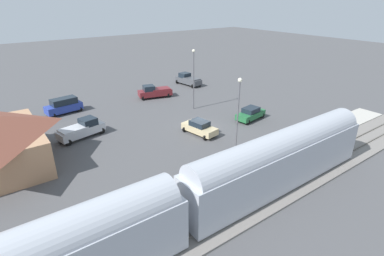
{
  "coord_description": "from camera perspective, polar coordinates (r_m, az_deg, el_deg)",
  "views": [
    {
      "loc": [
        -27.56,
        21.43,
        15.33
      ],
      "look_at": [
        -1.13,
        2.25,
        1.0
      ],
      "focal_mm": 28.06,
      "sensor_mm": 36.0,
      "label": 1
    }
  ],
  "objects": [
    {
      "name": "sedan_green",
      "position": [
        41.21,
        11.07,
        2.7
      ],
      "size": [
        2.51,
        4.73,
        1.74
      ],
      "color": "#236638",
      "rests_on": "ground"
    },
    {
      "name": "suv_blue",
      "position": [
        46.45,
        -23.19,
        3.96
      ],
      "size": [
        2.61,
        5.12,
        2.22
      ],
      "color": "#283D9E",
      "rests_on": "ground"
    },
    {
      "name": "railway_track",
      "position": [
        29.58,
        18.7,
        -8.72
      ],
      "size": [
        4.8,
        70.0,
        0.3
      ],
      "color": "slate",
      "rests_on": "ground"
    },
    {
      "name": "pedestrian_waiting_far",
      "position": [
        26.03,
        2.87,
        -9.01
      ],
      "size": [
        0.36,
        0.36,
        1.71
      ],
      "color": "#333338",
      "rests_on": "platform"
    },
    {
      "name": "light_pole_near_platform",
      "position": [
        30.69,
        8.78,
        3.89
      ],
      "size": [
        0.44,
        0.44,
        8.12
      ],
      "color": "#515156",
      "rests_on": "ground"
    },
    {
      "name": "platform",
      "position": [
        31.59,
        12.92,
        -5.69
      ],
      "size": [
        3.2,
        46.0,
        0.3
      ],
      "color": "#B7B2A8",
      "rests_on": "ground"
    },
    {
      "name": "pickup_charcoal",
      "position": [
        57.16,
        -0.77,
        9.2
      ],
      "size": [
        5.61,
        3.02,
        2.14
      ],
      "color": "#47494F",
      "rests_on": "ground"
    },
    {
      "name": "ground_plane",
      "position": [
        38.13,
        1.74,
        -0.03
      ],
      "size": [
        200.0,
        200.0,
        0.0
      ],
      "primitive_type": "plane",
      "color": "#4C4C4F"
    },
    {
      "name": "pedestrian_on_platform",
      "position": [
        33.62,
        15.92,
        -1.99
      ],
      "size": [
        0.36,
        0.36,
        1.71
      ],
      "color": "brown",
      "rests_on": "platform"
    },
    {
      "name": "sedan_tan",
      "position": [
        36.14,
        1.44,
        0.11
      ],
      "size": [
        4.75,
        2.85,
        1.74
      ],
      "color": "#C6B284",
      "rests_on": "ground"
    },
    {
      "name": "pickup_maroon",
      "position": [
        50.0,
        -7.16,
        6.88
      ],
      "size": [
        3.2,
        5.71,
        2.14
      ],
      "color": "maroon",
      "rests_on": "ground"
    },
    {
      "name": "pickup_silver",
      "position": [
        37.62,
        -20.22,
        -0.2
      ],
      "size": [
        3.1,
        5.7,
        2.14
      ],
      "color": "silver",
      "rests_on": "ground"
    },
    {
      "name": "light_pole_lot_center",
      "position": [
        43.27,
        0.3,
        10.41
      ],
      "size": [
        0.44,
        0.44,
        8.7
      ],
      "color": "#515156",
      "rests_on": "ground"
    }
  ]
}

